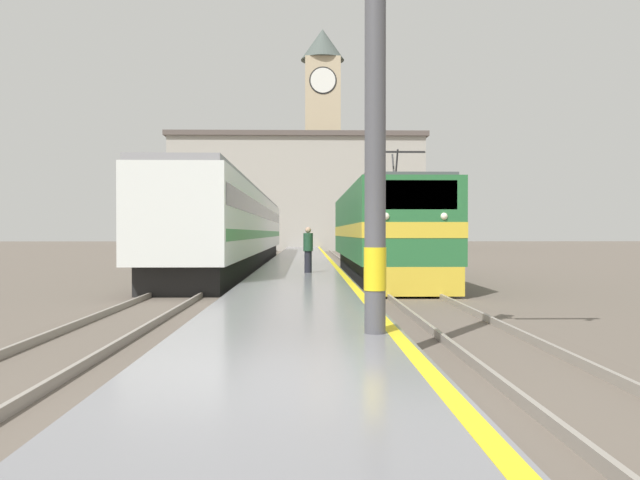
{
  "coord_description": "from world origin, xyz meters",
  "views": [
    {
      "loc": [
        0.24,
        -5.96,
        1.83
      ],
      "look_at": [
        0.92,
        25.09,
        1.48
      ],
      "focal_mm": 35.0,
      "sensor_mm": 36.0,
      "label": 1
    }
  ],
  "objects_px": {
    "clock_tower": "(322,132)",
    "passenger_train": "(239,227)",
    "locomotive_train": "(381,233)",
    "person_on_platform": "(308,249)",
    "catenary_mast": "(380,83)"
  },
  "relations": [
    {
      "from": "passenger_train",
      "to": "locomotive_train",
      "type": "bearing_deg",
      "value": -54.58
    },
    {
      "from": "person_on_platform",
      "to": "passenger_train",
      "type": "bearing_deg",
      "value": 107.28
    },
    {
      "from": "catenary_mast",
      "to": "person_on_platform",
      "type": "bearing_deg",
      "value": 94.11
    },
    {
      "from": "locomotive_train",
      "to": "passenger_train",
      "type": "xyz_separation_m",
      "value": [
        -6.63,
        9.33,
        0.31
      ]
    },
    {
      "from": "person_on_platform",
      "to": "clock_tower",
      "type": "height_order",
      "value": "clock_tower"
    },
    {
      "from": "catenary_mast",
      "to": "person_on_platform",
      "type": "relative_size",
      "value": 4.44
    },
    {
      "from": "catenary_mast",
      "to": "clock_tower",
      "type": "distance_m",
      "value": 67.19
    },
    {
      "from": "person_on_platform",
      "to": "locomotive_train",
      "type": "bearing_deg",
      "value": 42.48
    },
    {
      "from": "clock_tower",
      "to": "passenger_train",
      "type": "bearing_deg",
      "value": -97.78
    },
    {
      "from": "passenger_train",
      "to": "clock_tower",
      "type": "height_order",
      "value": "clock_tower"
    },
    {
      "from": "passenger_train",
      "to": "person_on_platform",
      "type": "relative_size",
      "value": 21.3
    },
    {
      "from": "locomotive_train",
      "to": "catenary_mast",
      "type": "relative_size",
      "value": 2.18
    },
    {
      "from": "passenger_train",
      "to": "catenary_mast",
      "type": "bearing_deg",
      "value": -79.51
    },
    {
      "from": "locomotive_train",
      "to": "passenger_train",
      "type": "distance_m",
      "value": 11.45
    },
    {
      "from": "locomotive_train",
      "to": "clock_tower",
      "type": "bearing_deg",
      "value": 91.16
    }
  ]
}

